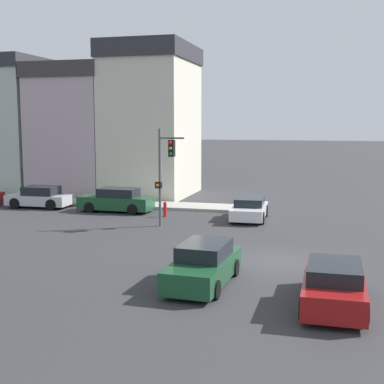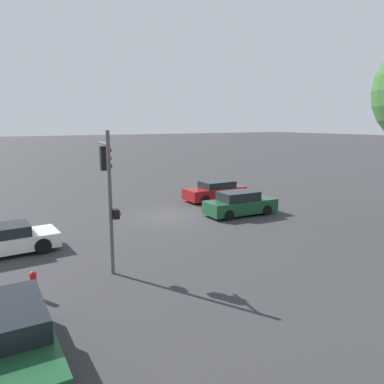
{
  "view_description": "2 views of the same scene",
  "coord_description": "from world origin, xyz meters",
  "px_view_note": "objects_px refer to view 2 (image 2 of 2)",
  "views": [
    {
      "loc": [
        -21.49,
        -2.23,
        5.66
      ],
      "look_at": [
        3.12,
        4.28,
        2.33
      ],
      "focal_mm": 50.0,
      "sensor_mm": 36.0,
      "label": 1
    },
    {
      "loc": [
        10.15,
        19.75,
        5.59
      ],
      "look_at": [
        0.09,
        2.78,
        1.92
      ],
      "focal_mm": 35.0,
      "sensor_mm": 36.0,
      "label": 2
    }
  ],
  "objects_px": {
    "crossing_car_0": "(240,204)",
    "fire_hydrant": "(34,284)",
    "traffic_signal": "(109,183)",
    "crossing_car_1": "(6,240)",
    "parked_car_0": "(11,340)",
    "crossing_car_2": "(215,191)"
  },
  "relations": [
    {
      "from": "crossing_car_2",
      "to": "parked_car_0",
      "type": "relative_size",
      "value": 0.96
    },
    {
      "from": "traffic_signal",
      "to": "crossing_car_1",
      "type": "distance_m",
      "value": 5.96
    },
    {
      "from": "crossing_car_0",
      "to": "traffic_signal",
      "type": "bearing_deg",
      "value": -152.35
    },
    {
      "from": "crossing_car_0",
      "to": "fire_hydrant",
      "type": "xyz_separation_m",
      "value": [
        12.56,
        5.43,
        -0.21
      ]
    },
    {
      "from": "crossing_car_0",
      "to": "fire_hydrant",
      "type": "distance_m",
      "value": 13.68
    },
    {
      "from": "crossing_car_0",
      "to": "parked_car_0",
      "type": "height_order",
      "value": "parked_car_0"
    },
    {
      "from": "traffic_signal",
      "to": "parked_car_0",
      "type": "distance_m",
      "value": 6.52
    },
    {
      "from": "crossing_car_1",
      "to": "fire_hydrant",
      "type": "height_order",
      "value": "crossing_car_1"
    },
    {
      "from": "traffic_signal",
      "to": "fire_hydrant",
      "type": "distance_m",
      "value": 4.23
    },
    {
      "from": "traffic_signal",
      "to": "crossing_car_0",
      "type": "height_order",
      "value": "traffic_signal"
    },
    {
      "from": "crossing_car_0",
      "to": "fire_hydrant",
      "type": "relative_size",
      "value": 4.93
    },
    {
      "from": "crossing_car_0",
      "to": "crossing_car_1",
      "type": "xyz_separation_m",
      "value": [
        12.96,
        0.37,
        -0.08
      ]
    },
    {
      "from": "traffic_signal",
      "to": "fire_hydrant",
      "type": "relative_size",
      "value": 5.79
    },
    {
      "from": "traffic_signal",
      "to": "parked_car_0",
      "type": "height_order",
      "value": "traffic_signal"
    },
    {
      "from": "traffic_signal",
      "to": "parked_car_0",
      "type": "relative_size",
      "value": 1.13
    },
    {
      "from": "crossing_car_1",
      "to": "parked_car_0",
      "type": "height_order",
      "value": "parked_car_0"
    },
    {
      "from": "traffic_signal",
      "to": "crossing_car_1",
      "type": "height_order",
      "value": "traffic_signal"
    },
    {
      "from": "parked_car_0",
      "to": "fire_hydrant",
      "type": "distance_m",
      "value": 3.68
    },
    {
      "from": "crossing_car_1",
      "to": "fire_hydrant",
      "type": "xyz_separation_m",
      "value": [
        -0.4,
        5.05,
        -0.13
      ]
    },
    {
      "from": "crossing_car_2",
      "to": "fire_hydrant",
      "type": "distance_m",
      "value": 16.9
    },
    {
      "from": "crossing_car_2",
      "to": "fire_hydrant",
      "type": "height_order",
      "value": "crossing_car_2"
    },
    {
      "from": "crossing_car_1",
      "to": "parked_car_0",
      "type": "distance_m",
      "value": 8.62
    }
  ]
}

